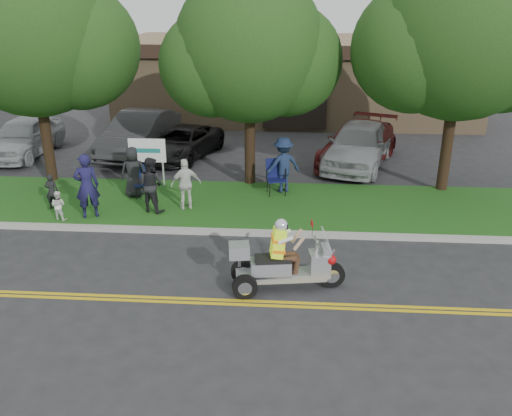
# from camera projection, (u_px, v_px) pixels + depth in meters

# --- Properties ---
(ground) EXTENTS (120.00, 120.00, 0.00)m
(ground) POSITION_uv_depth(u_px,v_px,m) (203.00, 290.00, 12.30)
(ground) COLOR #28282B
(ground) RESTS_ON ground
(centerline_near) EXTENTS (60.00, 0.10, 0.01)m
(centerline_near) POSITION_uv_depth(u_px,v_px,m) (198.00, 303.00, 11.76)
(centerline_near) COLOR gold
(centerline_near) RESTS_ON ground
(centerline_far) EXTENTS (60.00, 0.10, 0.01)m
(centerline_far) POSITION_uv_depth(u_px,v_px,m) (199.00, 299.00, 11.91)
(centerline_far) COLOR gold
(centerline_far) RESTS_ON ground
(curb) EXTENTS (60.00, 0.25, 0.12)m
(curb) POSITION_uv_depth(u_px,v_px,m) (220.00, 232.00, 15.10)
(curb) COLOR #A8A89E
(curb) RESTS_ON ground
(grass_verge) EXTENTS (60.00, 4.00, 0.10)m
(grass_verge) POSITION_uv_depth(u_px,v_px,m) (229.00, 204.00, 17.09)
(grass_verge) COLOR #255516
(grass_verge) RESTS_ON ground
(commercial_building) EXTENTS (18.00, 8.20, 4.00)m
(commercial_building) POSITION_uv_depth(u_px,v_px,m) (296.00, 77.00, 28.98)
(commercial_building) COLOR #9E7F5B
(commercial_building) RESTS_ON ground
(tree_left) EXTENTS (6.62, 5.40, 7.78)m
(tree_left) POSITION_uv_depth(u_px,v_px,m) (34.00, 40.00, 17.42)
(tree_left) COLOR #332114
(tree_left) RESTS_ON ground
(tree_mid) EXTENTS (5.88, 4.80, 7.05)m
(tree_mid) POSITION_uv_depth(u_px,v_px,m) (251.00, 54.00, 17.30)
(tree_mid) COLOR #332114
(tree_mid) RESTS_ON ground
(tree_right) EXTENTS (6.86, 5.60, 8.07)m
(tree_right) POSITION_uv_depth(u_px,v_px,m) (464.00, 36.00, 16.47)
(tree_right) COLOR #332114
(tree_right) RESTS_ON ground
(business_sign) EXTENTS (1.25, 0.06, 1.75)m
(business_sign) POSITION_uv_depth(u_px,v_px,m) (147.00, 153.00, 18.13)
(business_sign) COLOR silver
(business_sign) RESTS_ON ground
(trike_scooter) EXTENTS (2.64, 0.99, 1.73)m
(trike_scooter) POSITION_uv_depth(u_px,v_px,m) (282.00, 265.00, 12.12)
(trike_scooter) COLOR black
(trike_scooter) RESTS_ON ground
(lawn_chair_a) EXTENTS (0.71, 0.73, 1.13)m
(lawn_chair_a) POSITION_uv_depth(u_px,v_px,m) (276.00, 174.00, 17.69)
(lawn_chair_a) COLOR black
(lawn_chair_a) RESTS_ON grass_verge
(lawn_chair_b) EXTENTS (0.72, 0.73, 0.98)m
(lawn_chair_b) POSITION_uv_depth(u_px,v_px,m) (139.00, 179.00, 17.50)
(lawn_chair_b) COLOR black
(lawn_chair_b) RESTS_ON grass_verge
(spectator_adult_left) EXTENTS (0.82, 0.69, 1.92)m
(spectator_adult_left) POSITION_uv_depth(u_px,v_px,m) (87.00, 186.00, 15.65)
(spectator_adult_left) COLOR #191741
(spectator_adult_left) RESTS_ON grass_verge
(spectator_adult_mid) EXTENTS (0.99, 0.89, 1.68)m
(spectator_adult_mid) POSITION_uv_depth(u_px,v_px,m) (151.00, 185.00, 16.12)
(spectator_adult_mid) COLOR black
(spectator_adult_mid) RESTS_ON grass_verge
(spectator_adult_right) EXTENTS (1.00, 0.70, 1.57)m
(spectator_adult_right) POSITION_uv_depth(u_px,v_px,m) (186.00, 184.00, 16.34)
(spectator_adult_right) COLOR silver
(spectator_adult_right) RESTS_ON grass_verge
(spectator_chair_a) EXTENTS (1.36, 1.11, 1.83)m
(spectator_chair_a) POSITION_uv_depth(u_px,v_px,m) (283.00, 165.00, 17.72)
(spectator_chair_a) COLOR #192647
(spectator_chair_a) RESTS_ON grass_verge
(spectator_chair_b) EXTENTS (0.92, 0.73, 1.64)m
(spectator_chair_b) POSITION_uv_depth(u_px,v_px,m) (133.00, 172.00, 17.31)
(spectator_chair_b) COLOR black
(spectator_chair_b) RESTS_ON grass_verge
(child_left) EXTENTS (0.44, 0.32, 1.10)m
(child_left) POSITION_uv_depth(u_px,v_px,m) (52.00, 191.00, 16.42)
(child_left) COLOR black
(child_left) RESTS_ON grass_verge
(child_right) EXTENTS (0.47, 0.39, 0.88)m
(child_right) POSITION_uv_depth(u_px,v_px,m) (58.00, 205.00, 15.64)
(child_right) COLOR white
(child_right) RESTS_ON grass_verge
(parked_car_far_left) EXTENTS (1.90, 4.66, 1.58)m
(parked_car_far_left) POSITION_uv_depth(u_px,v_px,m) (24.00, 136.00, 22.06)
(parked_car_far_left) COLOR #A8ABB0
(parked_car_far_left) RESTS_ON ground
(parked_car_left) EXTENTS (2.49, 5.41, 1.72)m
(parked_car_left) POSITION_uv_depth(u_px,v_px,m) (140.00, 133.00, 22.25)
(parked_car_left) COLOR #323235
(parked_car_left) RESTS_ON ground
(parked_car_mid) EXTENTS (3.20, 4.81, 1.23)m
(parked_car_mid) POSITION_uv_depth(u_px,v_px,m) (182.00, 143.00, 21.84)
(parked_car_mid) COLOR black
(parked_car_mid) RESTS_ON ground
(parked_car_right) EXTENTS (3.97, 5.73, 1.54)m
(parked_car_right) POSITION_uv_depth(u_px,v_px,m) (358.00, 144.00, 21.04)
(parked_car_right) COLOR #541413
(parked_car_right) RESTS_ON ground
(parked_car_far_right) EXTENTS (3.46, 5.43, 1.72)m
(parked_car_far_right) POSITION_uv_depth(u_px,v_px,m) (359.00, 145.00, 20.63)
(parked_car_far_right) COLOR #9B9DA1
(parked_car_far_right) RESTS_ON ground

